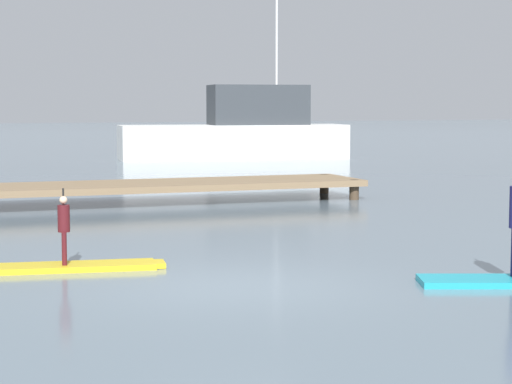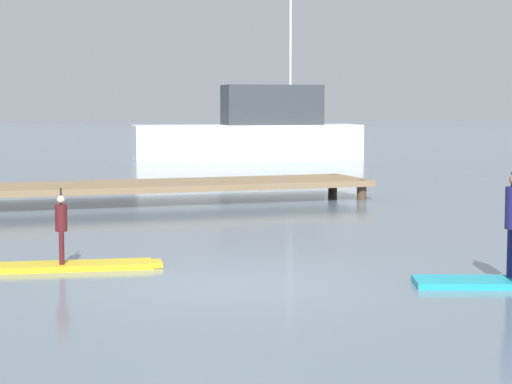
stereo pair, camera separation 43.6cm
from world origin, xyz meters
The scene contains 5 objects.
ground_plane centered at (0.00, 0.00, 0.00)m, with size 240.00×240.00×0.00m, color slate.
paddleboard_near centered at (-2.24, 2.30, 0.05)m, with size 3.46×1.19×0.10m.
paddler_child_solo centered at (-2.23, 2.31, 0.76)m, with size 0.23×0.40×1.28m.
fishing_boat_white_large centered at (11.16, 31.81, 1.40)m, with size 11.63×4.00×9.03m.
floating_dock centered at (1.06, 12.42, 0.49)m, with size 13.67×2.75×0.59m.
Camera 1 is at (-4.71, -14.04, 2.85)m, focal length 67.60 mm.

